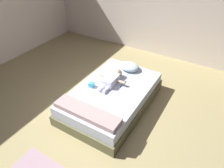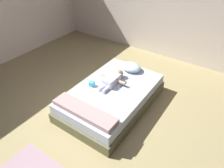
{
  "view_description": "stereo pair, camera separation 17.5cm",
  "coord_description": "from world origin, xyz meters",
  "px_view_note": "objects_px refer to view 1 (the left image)",
  "views": [
    {
      "loc": [
        1.54,
        -1.77,
        2.55
      ],
      "look_at": [
        0.09,
        0.65,
        0.47
      ],
      "focal_mm": 32.87,
      "sensor_mm": 36.0,
      "label": 1
    },
    {
      "loc": [
        1.69,
        -1.68,
        2.55
      ],
      "look_at": [
        0.09,
        0.65,
        0.47
      ],
      "focal_mm": 32.87,
      "sensor_mm": 36.0,
      "label": 2
    }
  ],
  "objects_px": {
    "bed": "(112,97)",
    "pillow": "(129,66)",
    "toy_block": "(91,85)",
    "baby": "(113,79)",
    "toothbrush": "(123,84)"
  },
  "relations": [
    {
      "from": "bed",
      "to": "pillow",
      "type": "distance_m",
      "value": 0.75
    },
    {
      "from": "bed",
      "to": "toothbrush",
      "type": "xyz_separation_m",
      "value": [
        0.1,
        0.21,
        0.2
      ]
    },
    {
      "from": "baby",
      "to": "toothbrush",
      "type": "relative_size",
      "value": 3.86
    },
    {
      "from": "toy_block",
      "to": "toothbrush",
      "type": "bearing_deg",
      "value": 38.06
    },
    {
      "from": "toy_block",
      "to": "bed",
      "type": "bearing_deg",
      "value": 22.17
    },
    {
      "from": "pillow",
      "to": "toothbrush",
      "type": "distance_m",
      "value": 0.52
    },
    {
      "from": "toothbrush",
      "to": "toy_block",
      "type": "bearing_deg",
      "value": -141.94
    },
    {
      "from": "toothbrush",
      "to": "toy_block",
      "type": "height_order",
      "value": "toy_block"
    },
    {
      "from": "bed",
      "to": "baby",
      "type": "xyz_separation_m",
      "value": [
        -0.09,
        0.17,
        0.26
      ]
    },
    {
      "from": "bed",
      "to": "pillow",
      "type": "bearing_deg",
      "value": 92.74
    },
    {
      "from": "pillow",
      "to": "baby",
      "type": "bearing_deg",
      "value": -96.21
    },
    {
      "from": "bed",
      "to": "toy_block",
      "type": "xyz_separation_m",
      "value": [
        -0.34,
        -0.14,
        0.23
      ]
    },
    {
      "from": "toy_block",
      "to": "baby",
      "type": "bearing_deg",
      "value": 51.58
    },
    {
      "from": "baby",
      "to": "toy_block",
      "type": "bearing_deg",
      "value": -128.42
    },
    {
      "from": "toothbrush",
      "to": "bed",
      "type": "bearing_deg",
      "value": -116.23
    }
  ]
}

